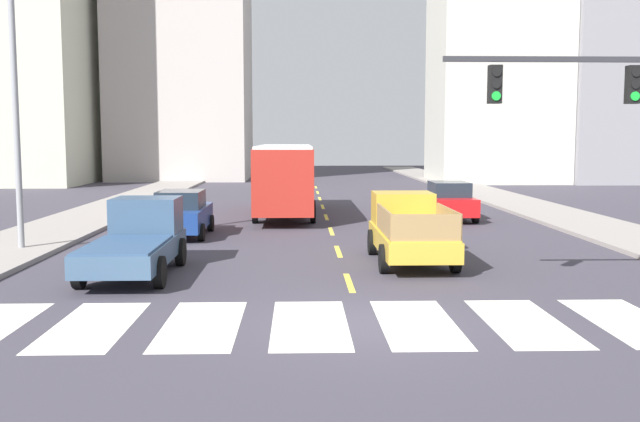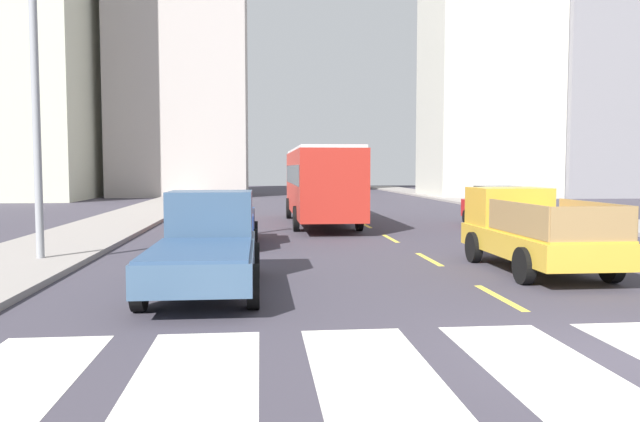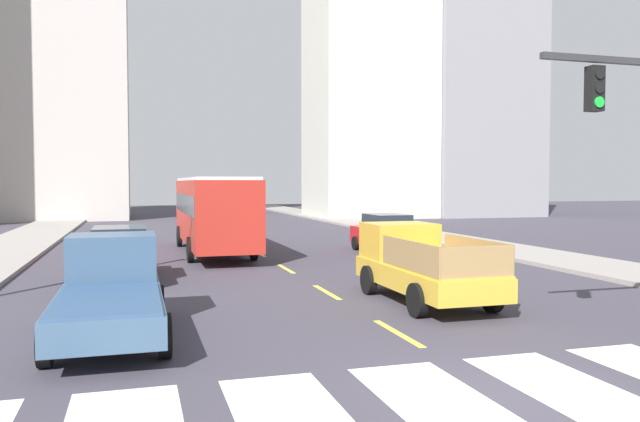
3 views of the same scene
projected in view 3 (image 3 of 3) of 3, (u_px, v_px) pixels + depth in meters
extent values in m
plane|color=#3D3944|center=(509.00, 397.00, 9.01)|extent=(160.00, 160.00, 0.00)
cube|color=gray|center=(490.00, 247.00, 29.31)|extent=(3.58, 110.00, 0.15)
cube|color=silver|center=(295.00, 421.00, 8.10)|extent=(1.50, 3.82, 0.01)
cube|color=silver|center=(442.00, 404.00, 8.71)|extent=(1.50, 3.82, 0.01)
cube|color=silver|center=(571.00, 390.00, 9.31)|extent=(1.50, 3.82, 0.01)
cube|color=yellow|center=(398.00, 333.00, 12.84)|extent=(0.16, 2.40, 0.01)
cube|color=yellow|center=(327.00, 292.00, 17.63)|extent=(0.16, 2.40, 0.01)
cube|color=yellow|center=(286.00, 269.00, 22.42)|extent=(0.16, 2.40, 0.01)
cube|color=yellow|center=(260.00, 254.00, 27.21)|extent=(0.16, 2.40, 0.01)
cube|color=yellow|center=(241.00, 243.00, 32.00)|extent=(0.16, 2.40, 0.01)
cube|color=yellow|center=(227.00, 235.00, 36.79)|extent=(0.16, 2.40, 0.01)
cube|color=yellow|center=(217.00, 229.00, 41.58)|extent=(0.16, 2.40, 0.01)
cube|color=yellow|center=(209.00, 224.00, 46.37)|extent=(0.16, 2.40, 0.01)
cube|color=gold|center=(426.00, 276.00, 16.07)|extent=(1.96, 5.20, 0.56)
cube|color=gold|center=(399.00, 241.00, 17.67)|extent=(1.84, 1.60, 1.00)
cube|color=#19232D|center=(393.00, 233.00, 18.08)|extent=(1.72, 0.08, 0.56)
cube|color=gold|center=(443.00, 269.00, 15.15)|extent=(1.84, 3.30, 0.06)
cylinder|color=black|center=(369.00, 280.00, 17.30)|extent=(0.22, 0.80, 0.80)
cylinder|color=black|center=(432.00, 277.00, 17.86)|extent=(0.22, 0.80, 0.80)
cylinder|color=black|center=(417.00, 300.00, 14.31)|extent=(0.22, 0.80, 0.80)
cylinder|color=black|center=(492.00, 296.00, 14.87)|extent=(0.22, 0.80, 0.80)
cube|color=olive|center=(409.00, 255.00, 14.88)|extent=(0.06, 3.17, 0.70)
cube|color=olive|center=(476.00, 253.00, 15.39)|extent=(0.06, 3.17, 0.70)
cube|color=olive|center=(478.00, 262.00, 13.61)|extent=(1.80, 0.06, 0.70)
cube|color=#37506D|center=(110.00, 306.00, 12.20)|extent=(1.96, 5.20, 0.56)
cube|color=#37506D|center=(112.00, 257.00, 13.80)|extent=(1.84, 1.60, 1.00)
cube|color=#19232D|center=(113.00, 247.00, 14.21)|extent=(1.72, 0.08, 0.56)
cube|color=navy|center=(107.00, 299.00, 11.28)|extent=(1.84, 3.30, 0.06)
cylinder|color=black|center=(65.00, 308.00, 13.43)|extent=(0.22, 0.80, 0.80)
cylinder|color=black|center=(159.00, 303.00, 13.99)|extent=(0.22, 0.80, 0.80)
cylinder|color=black|center=(45.00, 344.00, 10.44)|extent=(0.22, 0.80, 0.80)
cylinder|color=black|center=(165.00, 336.00, 11.00)|extent=(0.22, 0.80, 0.80)
cube|color=#B0281F|center=(213.00, 211.00, 27.30)|extent=(2.50, 10.80, 2.70)
cube|color=#19232D|center=(213.00, 203.00, 27.28)|extent=(2.52, 9.94, 0.80)
cube|color=silver|center=(213.00, 179.00, 27.23)|extent=(2.40, 10.37, 0.12)
cylinder|color=black|center=(179.00, 236.00, 30.21)|extent=(0.22, 1.00, 1.00)
cylinder|color=black|center=(231.00, 235.00, 30.92)|extent=(0.22, 1.00, 1.00)
cylinder|color=black|center=(190.00, 250.00, 24.16)|extent=(0.22, 1.00, 1.00)
cylinder|color=black|center=(254.00, 248.00, 24.87)|extent=(0.22, 1.00, 1.00)
cube|color=navy|center=(120.00, 259.00, 19.65)|extent=(1.80, 4.40, 0.76)
cube|color=#1E2833|center=(120.00, 237.00, 19.47)|extent=(1.58, 2.11, 0.64)
cylinder|color=black|center=(93.00, 266.00, 20.72)|extent=(0.22, 0.64, 0.64)
cylinder|color=black|center=(149.00, 264.00, 21.23)|extent=(0.22, 0.64, 0.64)
cylinder|color=black|center=(87.00, 278.00, 18.11)|extent=(0.22, 0.64, 0.64)
cylinder|color=black|center=(151.00, 276.00, 18.62)|extent=(0.22, 0.64, 0.64)
cube|color=red|center=(385.00, 237.00, 27.59)|extent=(1.80, 4.40, 0.76)
cube|color=#1E2833|center=(387.00, 221.00, 27.41)|extent=(1.58, 2.11, 0.64)
cylinder|color=black|center=(356.00, 243.00, 28.65)|extent=(0.22, 0.64, 0.64)
cylinder|color=black|center=(392.00, 242.00, 29.16)|extent=(0.22, 0.64, 0.64)
cylinder|color=black|center=(378.00, 249.00, 26.04)|extent=(0.22, 0.64, 0.64)
cylinder|color=black|center=(417.00, 248.00, 26.55)|extent=(0.22, 0.64, 0.64)
cube|color=black|center=(595.00, 89.00, 11.56)|extent=(0.28, 0.24, 0.84)
cylinder|color=black|center=(600.00, 74.00, 11.43)|extent=(0.20, 0.04, 0.20)
cylinder|color=black|center=(600.00, 88.00, 11.44)|extent=(0.20, 0.04, 0.20)
cylinder|color=green|center=(599.00, 102.00, 11.45)|extent=(0.20, 0.04, 0.20)
cube|color=beige|center=(369.00, 5.00, 55.69)|extent=(10.20, 8.68, 37.97)
cube|color=#B1A8A2|center=(56.00, 30.00, 53.31)|extent=(11.64, 10.85, 32.40)
cube|color=gray|center=(469.00, 75.00, 59.19)|extent=(10.43, 10.50, 26.77)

